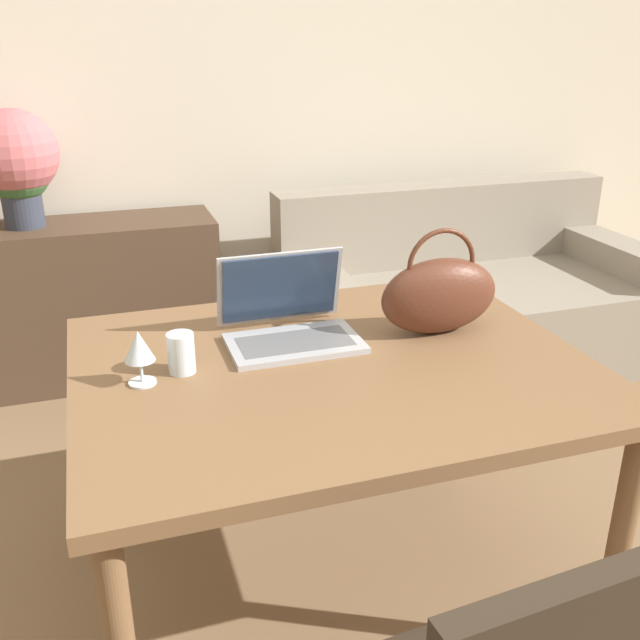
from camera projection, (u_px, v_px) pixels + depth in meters
wall_back at (184, 74)px, 3.32m from camera, size 10.00×0.06×2.70m
dining_table at (332, 387)px, 1.88m from camera, size 1.31×1.05×0.74m
couch at (467, 305)px, 3.52m from camera, size 1.77×0.93×0.82m
sideboard at (72, 304)px, 3.27m from camera, size 1.32×0.40×0.74m
laptop at (288, 316)px, 1.98m from camera, size 0.36×0.29×0.23m
drinking_glass at (181, 353)px, 1.78m from camera, size 0.07×0.07×0.10m
wine_glass at (139, 348)px, 1.70m from camera, size 0.07×0.07×0.14m
handbag at (439, 294)px, 1.99m from camera, size 0.35×0.13×0.30m
flower_vase at (16, 161)px, 2.99m from camera, size 0.36×0.36×0.50m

